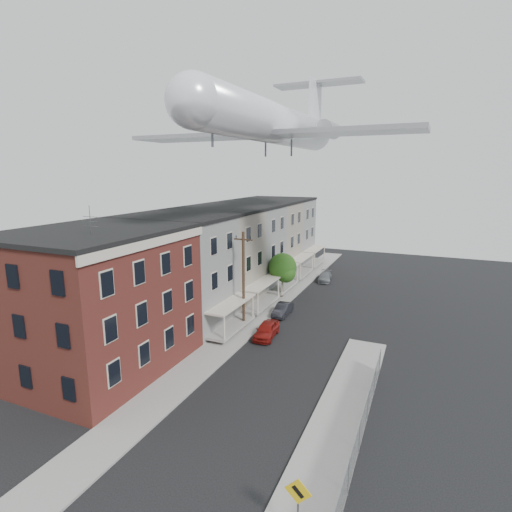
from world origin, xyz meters
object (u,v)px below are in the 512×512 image
Objects in this scene: car_mid at (283,309)px; car_far at (325,277)px; street_tree at (283,269)px; car_near at (267,330)px; airplane at (277,124)px; warning_sign at (298,499)px; utility_pole at (244,279)px.

car_far is at bearing 85.94° from car_mid.
street_tree is 1.32× the size of car_near.
airplane is at bearing -101.16° from car_mid.
car_mid is at bearing 110.88° from warning_sign.
car_near is at bearing -79.02° from airplane.
utility_pole is 10.00m from street_tree.
car_near is at bearing -23.76° from utility_pole.
airplane is at bearing 57.79° from utility_pole.
street_tree is at bearing 88.11° from utility_pole.
utility_pole reaches higher than warning_sign.
warning_sign is 19.74m from car_near.
utility_pole reaches higher than car_near.
car_near is at bearing -85.25° from car_mid.
warning_sign is 0.31× the size of utility_pole.
utility_pole is at bearing -116.63° from car_mid.
car_far is at bearing 86.06° from airplane.
car_near is 1.01× the size of car_far.
warning_sign is 22.25m from utility_pole.
car_near is 0.14× the size of airplane.
airplane reaches higher than car_far.
street_tree reaches higher than warning_sign.
street_tree is 1.44× the size of car_mid.
warning_sign is at bearing -59.52° from utility_pole.
car_far is at bearing 84.38° from car_near.
airplane is at bearing 96.10° from car_near.
street_tree reaches higher than car_near.
utility_pole is 1.73× the size of street_tree.
car_far is (0.26, 20.17, -0.11)m from car_near.
car_mid is (-8.99, 23.58, -1.29)m from warning_sign.
car_far is at bearing 102.15° from warning_sign.
warning_sign is at bearing -69.91° from car_mid.
utility_pole is at bearing 151.36° from car_near.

